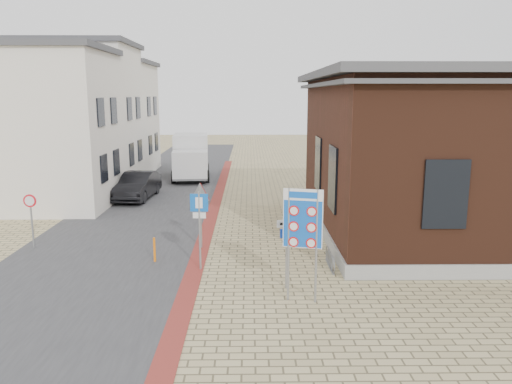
# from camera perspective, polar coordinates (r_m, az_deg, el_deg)

# --- Properties ---
(ground) EXTENTS (120.00, 120.00, 0.00)m
(ground) POSITION_cam_1_polar(r_m,az_deg,el_deg) (15.34, -0.25, -11.37)
(ground) COLOR tan
(ground) RESTS_ON ground
(road_strip) EXTENTS (7.00, 60.00, 0.02)m
(road_strip) POSITION_cam_1_polar(r_m,az_deg,el_deg) (30.24, -10.97, -0.27)
(road_strip) COLOR #38383A
(road_strip) RESTS_ON ground
(curb_strip) EXTENTS (0.60, 40.00, 0.02)m
(curb_strip) POSITION_cam_1_polar(r_m,az_deg,el_deg) (24.95, -5.04, -2.51)
(curb_strip) COLOR maroon
(curb_strip) RESTS_ON ground
(brick_building) EXTENTS (13.00, 13.00, 6.80)m
(brick_building) POSITION_cam_1_polar(r_m,az_deg,el_deg) (23.17, 22.49, 4.37)
(brick_building) COLOR gray
(brick_building) RESTS_ON ground
(townhouse_near) EXTENTS (7.40, 6.40, 8.30)m
(townhouse_near) POSITION_cam_1_polar(r_m,az_deg,el_deg) (28.40, -23.42, 6.77)
(townhouse_near) COLOR white
(townhouse_near) RESTS_ON ground
(townhouse_mid) EXTENTS (7.40, 6.40, 9.10)m
(townhouse_mid) POSITION_cam_1_polar(r_m,az_deg,el_deg) (33.99, -19.60, 8.28)
(townhouse_mid) COLOR white
(townhouse_mid) RESTS_ON ground
(townhouse_far) EXTENTS (7.40, 6.40, 8.30)m
(townhouse_far) POSITION_cam_1_polar(r_m,az_deg,el_deg) (39.73, -16.79, 8.18)
(townhouse_far) COLOR white
(townhouse_far) RESTS_ON ground
(bike_rack) EXTENTS (0.08, 1.80, 0.60)m
(bike_rack) POSITION_cam_1_polar(r_m,az_deg,el_deg) (17.53, 8.46, -7.66)
(bike_rack) COLOR slate
(bike_rack) RESTS_ON ground
(sedan) EXTENTS (1.96, 4.75, 1.53)m
(sedan) POSITION_cam_1_polar(r_m,az_deg,el_deg) (29.13, -13.38, 0.71)
(sedan) COLOR black
(sedan) RESTS_ON ground
(box_truck) EXTENTS (2.89, 6.04, 3.07)m
(box_truck) POSITION_cam_1_polar(r_m,az_deg,el_deg) (35.45, -7.45, 4.07)
(box_truck) COLOR slate
(box_truck) RESTS_ON ground
(border_sign) EXTENTS (1.10, 0.33, 3.30)m
(border_sign) POSITION_cam_1_polar(r_m,az_deg,el_deg) (14.04, 5.37, -3.29)
(border_sign) COLOR gray
(border_sign) RESTS_ON ground
(essen_sign) EXTENTS (0.62, 0.16, 2.31)m
(essen_sign) POSITION_cam_1_polar(r_m,az_deg,el_deg) (15.16, 3.54, -5.58)
(essen_sign) COLOR gray
(essen_sign) RESTS_ON ground
(parking_sign) EXTENTS (0.60, 0.07, 2.71)m
(parking_sign) POSITION_cam_1_polar(r_m,az_deg,el_deg) (16.75, -6.49, -2.78)
(parking_sign) COLOR gray
(parking_sign) RESTS_ON ground
(yield_sign) EXTENTS (0.87, 0.33, 2.52)m
(yield_sign) POSITION_cam_1_polar(r_m,az_deg,el_deg) (19.12, -6.37, -0.85)
(yield_sign) COLOR gray
(yield_sign) RESTS_ON ground
(speed_sign) EXTENTS (0.50, 0.07, 2.13)m
(speed_sign) POSITION_cam_1_polar(r_m,az_deg,el_deg) (20.95, -24.32, -2.18)
(speed_sign) COLOR gray
(speed_sign) RESTS_ON ground
(bollard) EXTENTS (0.09, 0.09, 0.90)m
(bollard) POSITION_cam_1_polar(r_m,az_deg,el_deg) (18.14, -11.52, -6.50)
(bollard) COLOR orange
(bollard) RESTS_ON ground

